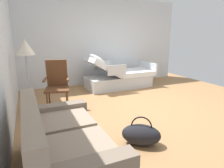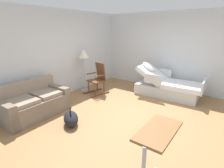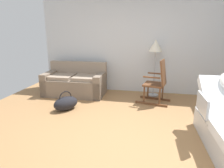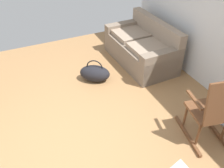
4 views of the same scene
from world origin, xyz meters
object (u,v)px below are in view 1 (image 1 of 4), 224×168
at_px(couch, 65,150).
at_px(rocking_chair, 57,86).
at_px(floor_lamp, 26,52).
at_px(hospital_bed, 119,77).
at_px(duffel_bag, 141,134).

xyz_separation_m(couch, rocking_chair, (2.17, -0.24, 0.20)).
bearing_deg(rocking_chair, floor_lamp, 98.55).
bearing_deg(hospital_bed, duffel_bag, 160.50).
xyz_separation_m(couch, duffel_bag, (0.22, -1.12, -0.15)).
bearing_deg(hospital_bed, couch, 146.36).
height_order(rocking_chair, floor_lamp, floor_lamp).
relative_size(couch, rocking_chair, 1.54).
xyz_separation_m(rocking_chair, floor_lamp, (-0.08, 0.54, 0.72)).
distance_m(rocking_chair, duffel_bag, 2.17).
bearing_deg(duffel_bag, floor_lamp, 37.02).
relative_size(rocking_chair, floor_lamp, 0.71).
relative_size(hospital_bed, couch, 1.30).
bearing_deg(hospital_bed, floor_lamp, 116.25).
distance_m(couch, duffel_bag, 1.15).
height_order(couch, floor_lamp, floor_lamp).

